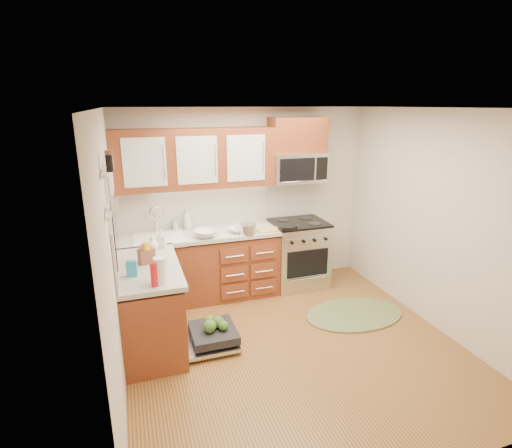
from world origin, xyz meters
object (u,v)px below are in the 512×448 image
object	(u,v)px
upper_cabinets	(195,159)
rug	(354,314)
range	(298,253)
stock_pot	(248,229)
skillet	(287,227)
microwave	(297,167)
bowl_b	(206,234)
cup	(240,226)
dishwasher	(210,337)
bowl_a	(239,230)
sink	(159,247)
cutting_board	(268,230)
paper_towel_roll	(160,271)

from	to	relation	value
upper_cabinets	rug	distance (m)	2.81
range	stock_pot	world-z (taller)	stock_pot
skillet	stock_pot	xyz separation A→B (m)	(-0.54, 0.04, 0.02)
microwave	bowl_b	size ratio (longest dim) A/B	2.56
range	cup	distance (m)	1.00
microwave	skillet	xyz separation A→B (m)	(-0.28, -0.37, -0.73)
skillet	cup	size ratio (longest dim) A/B	2.04
dishwasher	stock_pot	distance (m)	1.47
bowl_b	skillet	bearing A→B (deg)	-3.62
cup	bowl_a	bearing A→B (deg)	-112.53
rug	stock_pot	distance (m)	1.72
sink	stock_pot	world-z (taller)	stock_pot
upper_cabinets	bowl_a	xyz separation A→B (m)	(0.49, -0.25, -0.92)
rug	stock_pot	world-z (taller)	stock_pot
stock_pot	cutting_board	size ratio (longest dim) A/B	0.73
dishwasher	cutting_board	world-z (taller)	cutting_board
range	cup	size ratio (longest dim) A/B	7.50
stock_pot	cup	xyz separation A→B (m)	(-0.05, 0.21, -0.02)
dishwasher	skillet	size ratio (longest dim) A/B	2.71
sink	skillet	bearing A→B (deg)	-8.22
sink	cutting_board	bearing A→B (deg)	-6.86
dishwasher	stock_pot	bearing A→B (deg)	51.90
dishwasher	bowl_a	bearing A→B (deg)	58.43
microwave	stock_pot	size ratio (longest dim) A/B	3.48
microwave	paper_towel_roll	bearing A→B (deg)	-143.44
sink	skillet	size ratio (longest dim) A/B	2.40
skillet	rug	bearing A→B (deg)	-53.38
upper_cabinets	dishwasher	distance (m)	2.19
bowl_b	sink	bearing A→B (deg)	163.32
bowl_b	paper_towel_roll	bearing A→B (deg)	-118.97
upper_cabinets	skillet	distance (m)	1.49
range	cutting_board	bearing A→B (deg)	-161.15
sink	skillet	xyz separation A→B (m)	(1.65, -0.24, 0.17)
microwave	bowl_a	world-z (taller)	microwave
skillet	bowl_b	bearing A→B (deg)	176.38
range	cutting_board	distance (m)	0.72
stock_pot	paper_towel_roll	xyz separation A→B (m)	(-1.21, -1.18, 0.06)
cup	paper_towel_roll	bearing A→B (deg)	-130.01
rug	bowl_a	bearing A→B (deg)	142.53
paper_towel_roll	bowl_a	bearing A→B (deg)	48.80
skillet	bowl_b	distance (m)	1.08
upper_cabinets	cutting_board	world-z (taller)	upper_cabinets
dishwasher	stock_pot	size ratio (longest dim) A/B	3.21
dishwasher	bowl_a	distance (m)	1.47
skillet	bowl_b	size ratio (longest dim) A/B	0.87
upper_cabinets	dishwasher	bearing A→B (deg)	-96.04
range	bowl_a	bearing A→B (deg)	-173.17
rug	bowl_b	world-z (taller)	bowl_b
sink	skillet	world-z (taller)	skillet
upper_cabinets	dishwasher	world-z (taller)	upper_cabinets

